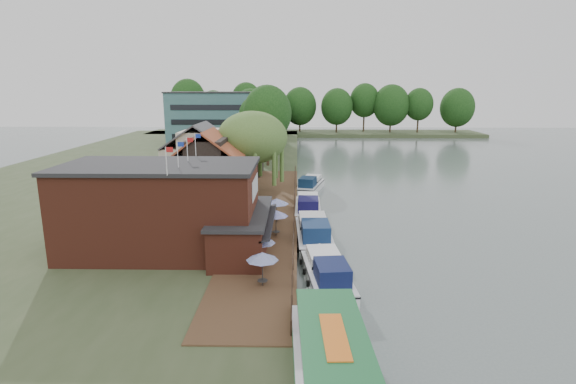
{
  "coord_description": "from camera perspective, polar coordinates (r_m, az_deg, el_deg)",
  "views": [
    {
      "loc": [
        -5.02,
        -35.78,
        14.11
      ],
      "look_at": [
        -6.0,
        12.0,
        3.0
      ],
      "focal_mm": 28.0,
      "sensor_mm": 36.0,
      "label": 1
    }
  ],
  "objects": [
    {
      "name": "bank_tree_4",
      "position": [
        123.11,
        -4.3,
        9.83
      ],
      "size": [
        8.79,
        8.79,
        12.38
      ],
      "primitive_type": null,
      "color": "#143811",
      "rests_on": "land_bank"
    },
    {
      "name": "hotel_block",
      "position": [
        107.36,
        -8.03,
        9.25
      ],
      "size": [
        25.4,
        12.4,
        12.3
      ],
      "primitive_type": null,
      "color": "#38666B",
      "rests_on": "land_bank"
    },
    {
      "name": "bank_tree_2",
      "position": [
        92.88,
        -4.15,
        8.52
      ],
      "size": [
        6.73,
        6.73,
        11.52
      ],
      "primitive_type": null,
      "color": "#143811",
      "rests_on": "land_bank"
    },
    {
      "name": "cottage_a",
      "position": [
        51.54,
        -10.02,
        2.99
      ],
      "size": [
        8.6,
        7.6,
        8.5
      ],
      "primitive_type": null,
      "color": "black",
      "rests_on": "land_bank"
    },
    {
      "name": "ground",
      "position": [
        38.79,
        8.62,
        -8.4
      ],
      "size": [
        260.0,
        260.0,
        0.0
      ],
      "primitive_type": "plane",
      "color": "#566463",
      "rests_on": "ground"
    },
    {
      "name": "umbrella_2",
      "position": [
        40.37,
        -1.53,
        -3.95
      ],
      "size": [
        2.24,
        2.24,
        2.38
      ],
      "primitive_type": null,
      "color": "#1B2096",
      "rests_on": "quay_deck"
    },
    {
      "name": "bank_tree_0",
      "position": [
        77.17,
        -2.62,
        8.41
      ],
      "size": [
        8.19,
        8.19,
        13.67
      ],
      "primitive_type": null,
      "color": "#143811",
      "rests_on": "land_bank"
    },
    {
      "name": "quay_rail",
      "position": [
        47.97,
        0.8,
        -2.16
      ],
      "size": [
        0.2,
        49.0,
        1.0
      ],
      "primitive_type": null,
      "color": "black",
      "rests_on": "land_bank"
    },
    {
      "name": "cruiser_2",
      "position": [
        50.83,
        2.56,
        -1.63
      ],
      "size": [
        3.4,
        10.01,
        2.41
      ],
      "primitive_type": null,
      "rotation": [
        0.0,
        0.0,
        -0.02
      ],
      "color": "silver",
      "rests_on": "ground"
    },
    {
      "name": "umbrella_4",
      "position": [
        44.54,
        -1.43,
        -2.31
      ],
      "size": [
        2.39,
        2.39,
        2.38
      ],
      "primitive_type": null,
      "color": "navy",
      "rests_on": "quay_deck"
    },
    {
      "name": "umbrella_1",
      "position": [
        33.64,
        -3.4,
        -7.52
      ],
      "size": [
        2.13,
        2.13,
        2.38
      ],
      "primitive_type": null,
      "color": "navy",
      "rests_on": "quay_deck"
    },
    {
      "name": "bank_tree_1",
      "position": [
        88.16,
        -3.14,
        8.48
      ],
      "size": [
        6.98,
        6.98,
        12.12
      ],
      "primitive_type": null,
      "color": "#143811",
      "rests_on": "land_bank"
    },
    {
      "name": "cottage_c",
      "position": [
        69.93,
        -6.24,
        5.73
      ],
      "size": [
        7.6,
        7.6,
        8.5
      ],
      "primitive_type": null,
      "color": "black",
      "rests_on": "land_bank"
    },
    {
      "name": "umbrella_0",
      "position": [
        30.5,
        -3.26,
        -9.74
      ],
      "size": [
        2.2,
        2.2,
        2.38
      ],
      "primitive_type": null,
      "color": "navy",
      "rests_on": "quay_deck"
    },
    {
      "name": "cruiser_1",
      "position": [
        41.62,
        3.3,
        -4.84
      ],
      "size": [
        3.86,
        10.82,
        2.63
      ],
      "primitive_type": null,
      "rotation": [
        0.0,
        0.0,
        0.04
      ],
      "color": "white",
      "rests_on": "ground"
    },
    {
      "name": "umbrella_3",
      "position": [
        42.99,
        -3.06,
        -2.9
      ],
      "size": [
        2.03,
        2.03,
        2.38
      ],
      "primitive_type": null,
      "color": "#1C409C",
      "rests_on": "quay_deck"
    },
    {
      "name": "land_bank",
      "position": [
        76.28,
        -17.97,
        2.17
      ],
      "size": [
        50.0,
        140.0,
        1.0
      ],
      "primitive_type": "cube",
      "color": "#384728",
      "rests_on": "ground"
    },
    {
      "name": "swan",
      "position": [
        26.32,
        5.64,
        -18.85
      ],
      "size": [
        0.44,
        0.44,
        0.44
      ],
      "primitive_type": "sphere",
      "color": "white",
      "rests_on": "ground"
    },
    {
      "name": "bank_tree_5",
      "position": [
        131.64,
        -1.77,
        9.77
      ],
      "size": [
        7.08,
        7.08,
        10.99
      ],
      "primitive_type": null,
      "color": "#143811",
      "rests_on": "land_bank"
    },
    {
      "name": "willow",
      "position": [
        55.62,
        -4.51,
        4.88
      ],
      "size": [
        8.6,
        8.6,
        10.43
      ],
      "primitive_type": null,
      "color": "#476B2D",
      "rests_on": "land_bank"
    },
    {
      "name": "quay_deck",
      "position": [
        47.7,
        -2.45,
        -2.82
      ],
      "size": [
        6.0,
        50.0,
        0.1
      ],
      "primitive_type": "cube",
      "color": "#47301E",
      "rests_on": "land_bank"
    },
    {
      "name": "cruiser_3",
      "position": [
        62.98,
        2.83,
        1.15
      ],
      "size": [
        5.09,
        9.64,
        2.2
      ],
      "primitive_type": null,
      "rotation": [
        0.0,
        0.0,
        -0.24
      ],
      "color": "white",
      "rests_on": "ground"
    },
    {
      "name": "tour_boat",
      "position": [
        22.07,
        6.07,
        -21.84
      ],
      "size": [
        4.42,
        13.92,
        3.01
      ],
      "primitive_type": null,
      "rotation": [
        0.0,
        0.0,
        0.04
      ],
      "color": "silver",
      "rests_on": "ground"
    },
    {
      "name": "cruiser_0",
      "position": [
        33.33,
        4.99,
        -9.75
      ],
      "size": [
        4.29,
        10.22,
        2.41
      ],
      "primitive_type": null,
      "rotation": [
        0.0,
        0.0,
        0.11
      ],
      "color": "white",
      "rests_on": "ground"
    },
    {
      "name": "bank_tree_3",
      "position": [
        113.75,
        -4.75,
        9.71
      ],
      "size": [
        8.46,
        8.46,
        12.99
      ],
      "primitive_type": null,
      "color": "#143811",
      "rests_on": "land_bank"
    },
    {
      "name": "cottage_b",
      "position": [
        61.81,
        -11.0,
        4.61
      ],
      "size": [
        9.6,
        8.6,
        8.5
      ],
      "primitive_type": null,
      "color": "beige",
      "rests_on": "land_bank"
    },
    {
      "name": "pub",
      "position": [
        37.15,
        -12.86,
        -2.01
      ],
      "size": [
        20.0,
        11.0,
        7.3
      ],
      "primitive_type": null,
      "color": "maroon",
      "rests_on": "land_bank"
    }
  ]
}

